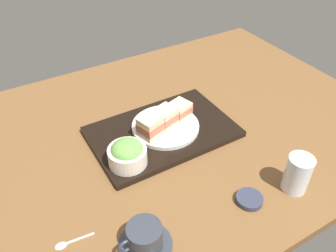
{
  "coord_description": "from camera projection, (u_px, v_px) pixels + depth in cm",
  "views": [
    {
      "loc": [
        44.49,
        73.15,
        70.09
      ],
      "look_at": [
        3.78,
        3.97,
        5.0
      ],
      "focal_mm": 36.91,
      "sensor_mm": 36.0,
      "label": 1
    }
  ],
  "objects": [
    {
      "name": "drinking_glass",
      "position": [
        297.0,
        174.0,
        0.88
      ],
      "size": [
        6.54,
        6.54,
        10.61
      ],
      "primitive_type": "cylinder",
      "color": "silver",
      "rests_on": "ground_plane"
    },
    {
      "name": "sandwich_near",
      "position": [
        179.0,
        110.0,
        1.09
      ],
      "size": [
        7.72,
        7.47,
        4.66
      ],
      "color": "beige",
      "rests_on": "sandwich_plate"
    },
    {
      "name": "small_sauce_dish",
      "position": [
        249.0,
        199.0,
        0.87
      ],
      "size": [
        6.83,
        6.83,
        1.54
      ],
      "primitive_type": "cylinder",
      "color": "#33384C",
      "rests_on": "ground_plane"
    },
    {
      "name": "sandwich_plate",
      "position": [
        165.0,
        126.0,
        1.07
      ],
      "size": [
        20.88,
        20.88,
        1.29
      ],
      "primitive_type": "cylinder",
      "color": "silver",
      "rests_on": "serving_tray"
    },
    {
      "name": "sandwich_middle",
      "position": [
        165.0,
        117.0,
        1.05
      ],
      "size": [
        7.66,
        7.31,
        5.95
      ],
      "color": "beige",
      "rests_on": "sandwich_plate"
    },
    {
      "name": "serving_tray",
      "position": [
        163.0,
        132.0,
        1.08
      ],
      "size": [
        43.5,
        28.15,
        1.89
      ],
      "primitive_type": "cube",
      "color": "black",
      "rests_on": "ground_plane"
    },
    {
      "name": "salad_bowl",
      "position": [
        127.0,
        154.0,
        0.94
      ],
      "size": [
        10.74,
        10.74,
        7.39
      ],
      "color": "silver",
      "rests_on": "serving_tray"
    },
    {
      "name": "ground_plane",
      "position": [
        172.0,
        131.0,
        1.12
      ],
      "size": [
        140.0,
        100.0,
        3.0
      ],
      "primitive_type": "cube",
      "color": "brown"
    },
    {
      "name": "sandwich_far",
      "position": [
        150.0,
        127.0,
        1.01
      ],
      "size": [
        7.72,
        7.39,
        6.24
      ],
      "color": "beige",
      "rests_on": "sandwich_plate"
    },
    {
      "name": "coffee_cup",
      "position": [
        144.0,
        238.0,
        0.76
      ],
      "size": [
        12.83,
        12.45,
        6.48
      ],
      "color": "#333842",
      "rests_on": "ground_plane"
    },
    {
      "name": "teaspoon",
      "position": [
        66.0,
        243.0,
        0.78
      ],
      "size": [
        9.17,
        2.29,
        0.8
      ],
      "color": "silver",
      "rests_on": "ground_plane"
    }
  ]
}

